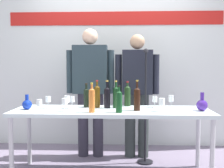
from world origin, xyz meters
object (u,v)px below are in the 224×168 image
at_px(wine_bottle_7, 137,98).
at_px(wine_glass_left_3, 72,100).
at_px(decanter_blue_left, 27,104).
at_px(presenter_right, 137,88).
at_px(wine_glass_left_2, 65,102).
at_px(wine_bottle_2, 127,95).
at_px(wine_glass_left_1, 67,99).
at_px(wine_bottle_5, 92,99).
at_px(display_table, 111,115).
at_px(wine_glass_left_0, 48,99).
at_px(wine_bottle_6, 97,96).
at_px(wine_bottle_3, 116,96).
at_px(microphone_stand, 145,126).
at_px(wine_glass_right_0, 162,102).
at_px(presenter_left, 90,83).
at_px(decanter_blue_right, 202,105).
at_px(wine_glass_left_4, 39,103).
at_px(wine_bottle_0, 107,97).
at_px(wine_bottle_1, 119,101).
at_px(wine_bottle_4, 86,97).
at_px(wine_glass_right_2, 171,99).
at_px(wine_glass_right_1, 155,100).

relative_size(wine_bottle_7, wine_glass_left_3, 2.30).
bearing_deg(decanter_blue_left, presenter_right, 27.33).
bearing_deg(wine_glass_left_2, wine_bottle_2, 31.96).
bearing_deg(decanter_blue_left, wine_glass_left_1, 15.42).
relative_size(wine_bottle_5, wine_glass_left_3, 2.16).
relative_size(wine_bottle_2, wine_bottle_5, 0.95).
distance_m(display_table, wine_glass_left_0, 0.75).
height_order(wine_bottle_5, wine_bottle_6, wine_bottle_6).
xyz_separation_m(wine_bottle_6, wine_glass_left_3, (-0.27, -0.12, -0.03)).
relative_size(wine_bottle_3, microphone_stand, 0.22).
relative_size(presenter_right, wine_glass_right_0, 11.35).
bearing_deg(wine_glass_right_0, wine_bottle_6, 161.20).
distance_m(wine_bottle_6, wine_glass_left_3, 0.30).
xyz_separation_m(presenter_left, wine_bottle_2, (0.50, -0.34, -0.12)).
distance_m(decanter_blue_left, decanter_blue_right, 1.94).
distance_m(wine_glass_left_0, wine_glass_left_3, 0.28).
bearing_deg(presenter_right, wine_glass_left_3, -142.18).
height_order(presenter_right, wine_glass_left_1, presenter_right).
bearing_deg(display_table, presenter_right, 62.86).
distance_m(wine_glass_left_2, wine_glass_left_4, 0.27).
height_order(wine_glass_left_0, wine_glass_left_4, wine_glass_left_0).
bearing_deg(wine_bottle_0, decanter_blue_right, -7.78).
xyz_separation_m(wine_bottle_2, microphone_stand, (0.23, 0.11, -0.40)).
distance_m(wine_bottle_2, wine_glass_left_2, 0.80).
bearing_deg(display_table, wine_bottle_1, -64.36).
xyz_separation_m(presenter_left, wine_bottle_4, (0.01, -0.44, -0.13)).
xyz_separation_m(decanter_blue_left, wine_bottle_5, (0.75, -0.15, 0.08)).
xyz_separation_m(wine_glass_left_2, microphone_stand, (0.91, 0.53, -0.37)).
bearing_deg(wine_bottle_0, wine_bottle_2, 35.60).
relative_size(presenter_left, wine_bottle_1, 6.01).
relative_size(decanter_blue_left, wine_bottle_1, 0.59).
bearing_deg(wine_bottle_4, decanter_blue_right, -9.49).
xyz_separation_m(decanter_blue_left, microphone_stand, (1.36, 0.42, -0.33)).
distance_m(wine_bottle_5, wine_glass_left_1, 0.42).
bearing_deg(decanter_blue_right, wine_glass_right_2, 144.75).
bearing_deg(wine_glass_left_4, wine_glass_left_3, 33.07).
distance_m(wine_bottle_3, wine_glass_right_2, 0.65).
relative_size(wine_glass_left_2, microphone_stand, 0.10).
relative_size(wine_bottle_0, wine_glass_left_1, 2.21).
height_order(wine_bottle_5, microphone_stand, microphone_stand).
xyz_separation_m(wine_bottle_1, wine_bottle_6, (-0.27, 0.33, 0.01)).
distance_m(decanter_blue_right, wine_bottle_6, 1.19).
bearing_deg(wine_bottle_7, wine_bottle_4, 158.66).
bearing_deg(wine_glass_right_1, wine_bottle_5, -152.76).
bearing_deg(presenter_left, decanter_blue_right, -26.53).
bearing_deg(decanter_blue_left, wine_bottle_5, -11.23).
bearing_deg(wine_glass_left_3, wine_glass_left_0, 178.76).
xyz_separation_m(wine_bottle_5, wine_bottle_6, (0.02, 0.33, 0.00)).
bearing_deg(wine_glass_right_2, wine_glass_right_0, -117.84).
bearing_deg(wine_glass_left_0, wine_glass_left_3, -1.24).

